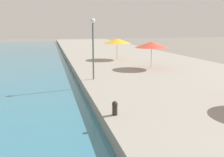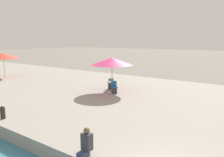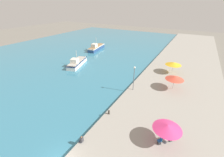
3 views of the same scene
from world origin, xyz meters
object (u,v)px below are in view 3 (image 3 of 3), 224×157
Objects in this scene: cafe_umbrella_striped at (173,63)px; mooring_bollard at (109,112)px; cafe_umbrella_white at (175,78)px; cafe_chair_right at (170,139)px; cafe_chair_left at (159,142)px; cafe_table at (165,139)px; lamppost at (134,74)px; person_at_quay at (81,140)px; cafe_umbrella_pink at (167,127)px; fishing_boat_near at (77,63)px; fishing_boat_mid at (96,47)px.

mooring_bollard is (-5.31, -19.35, -1.91)m from cafe_umbrella_striped.
cafe_umbrella_white is 12.76m from cafe_chair_right.
cafe_chair_right is at bearing -88.03° from cafe_chair_left.
cafe_table is at bearing -7.74° from mooring_bollard.
lamppost is (0.41, 8.07, 2.74)m from mooring_bollard.
person_at_quay reaches higher than cafe_chair_right.
cafe_umbrella_pink is 9.65m from person_at_quay.
person_at_quay reaches higher than cafe_table.
cafe_umbrella_striped is 3.80× the size of cafe_chair_left.
cafe_umbrella_pink is 3.47× the size of cafe_chair_left.
fishing_boat_near is 9.29× the size of cafe_chair_right.
cafe_umbrella_white is 3.55× the size of cafe_chair_left.
fishing_boat_mid is 35.60m from mooring_bollard.
cafe_chair_left is 7.72m from mooring_bollard.
mooring_bollard is at bearing -54.76° from fishing_boat_near.
cafe_chair_left is at bearing -86.53° from cafe_umbrella_white.
cafe_chair_right is (0.48, 0.54, -0.21)m from cafe_table.
cafe_table is 12.21m from lamppost.
cafe_table is 0.88× the size of cafe_chair_left.
cafe_umbrella_white is 13.21m from cafe_table.
cafe_umbrella_white is 19.10m from person_at_quay.
fishing_boat_mid is 41.79m from cafe_umbrella_pink.
lamppost is (-4.89, -11.27, 0.83)m from cafe_umbrella_striped.
person_at_quay is at bearing -150.31° from cafe_umbrella_pink.
mooring_bollard is (-7.55, 1.60, 0.02)m from cafe_chair_left.
person_at_quay is at bearing -92.13° from mooring_bollard.
lamppost is at bearing -113.47° from cafe_umbrella_striped.
cafe_chair_left is at bearing -83.89° from cafe_umbrella_striped.
fishing_boat_near is 1.85× the size of lamppost.
fishing_boat_near is 15.41m from fishing_boat_mid.
cafe_umbrella_pink is 3.47× the size of cafe_chair_right.
fishing_boat_near is 29.28m from cafe_chair_left.
cafe_umbrella_striped is at bearing -2.98° from fishing_boat_near.
fishing_boat_mid is 10.21× the size of cafe_chair_left.
fishing_boat_near is at bearing 150.70° from cafe_table.
cafe_table is at bearing -84.15° from cafe_umbrella_white.
mooring_bollard is (-6.73, -11.93, -1.93)m from cafe_umbrella_white.
cafe_umbrella_striped is at bearing 97.68° from cafe_table.
fishing_boat_near is at bearing 142.92° from mooring_bollard.
cafe_chair_right is at bearing -45.61° from fishing_boat_near.
cafe_umbrella_pink is 1.79m from cafe_table.
cafe_table is (0.06, -0.02, -1.79)m from cafe_umbrella_pink.
cafe_chair_right is 0.20× the size of lamppost.
fishing_boat_mid reaches higher than mooring_bollard.
cafe_chair_left is 1.45m from cafe_chair_right.
cafe_umbrella_pink is at bearing -85.52° from cafe_chair_left.
lamppost is at bearing -33.91° from fishing_boat_near.
cafe_umbrella_striped is at bearing -38.61° from cafe_chair_left.
cafe_table is 0.82× the size of person_at_quay.
cafe_umbrella_pink reaches higher than mooring_bollard.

